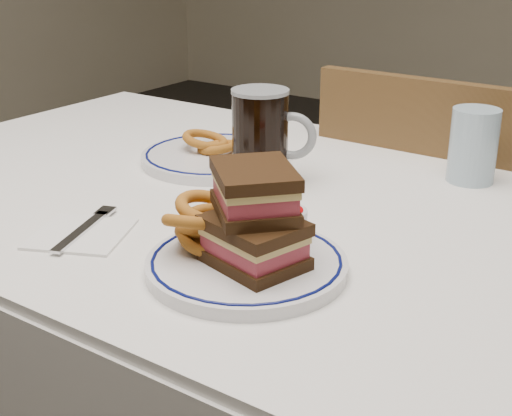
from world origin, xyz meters
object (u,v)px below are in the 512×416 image
Objects in this scene: main_plate at (247,264)px; far_plate at (215,157)px; beer_mug at (262,136)px; reuben_sandwich at (254,217)px; chair_far at (429,260)px.

far_plate reaches higher than main_plate.
far_plate is (-0.13, 0.04, -0.07)m from beer_mug.
main_plate is 0.94× the size of far_plate.
reuben_sandwich is 0.56× the size of far_plate.
reuben_sandwich is 0.45m from far_plate.
main_plate is 1.60× the size of beer_mug.
far_plate is at bearing -125.80° from chair_far.
chair_far is at bearing 91.90° from main_plate.
main_plate is (0.02, -0.70, 0.28)m from chair_far.
far_plate is (-0.31, 0.32, -0.06)m from reuben_sandwich.
beer_mug is (-0.15, -0.42, 0.35)m from chair_far.
chair_far is 5.78× the size of beer_mug.
far_plate is (-0.30, 0.32, 0.00)m from main_plate.
reuben_sandwich is 0.33m from beer_mug.
main_plate is at bearing -176.17° from reuben_sandwich.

